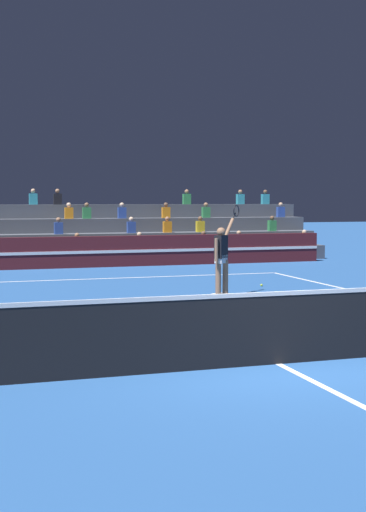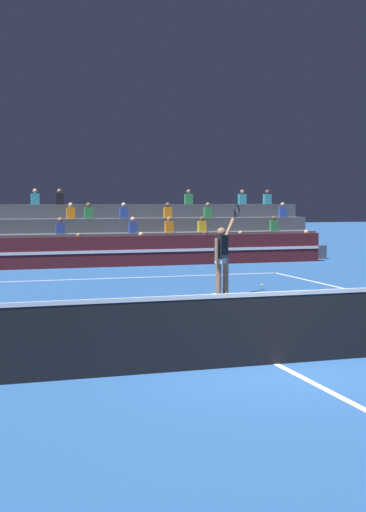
% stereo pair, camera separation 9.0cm
% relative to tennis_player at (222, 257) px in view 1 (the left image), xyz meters
% --- Properties ---
extents(ground_plane, '(120.00, 120.00, 0.00)m').
position_rel_tennis_player_xyz_m(ground_plane, '(-1.78, -6.96, -0.98)').
color(ground_plane, '#285699').
extents(court_lines, '(11.10, 23.90, 0.01)m').
position_rel_tennis_player_xyz_m(court_lines, '(-1.78, -6.96, -0.98)').
color(court_lines, white).
rests_on(court_lines, ground).
extents(tennis_net, '(12.00, 0.10, 1.10)m').
position_rel_tennis_player_xyz_m(tennis_net, '(-1.78, -6.96, -0.44)').
color(tennis_net, '#2D6B38').
rests_on(tennis_net, ground).
extents(sponsor_banner_wall, '(18.00, 0.26, 1.10)m').
position_rel_tennis_player_xyz_m(sponsor_banner_wall, '(-1.78, 8.67, -0.43)').
color(sponsor_banner_wall, '#51191E').
rests_on(sponsor_banner_wall, ground).
extents(bleacher_stand, '(19.75, 3.80, 2.83)m').
position_rel_tennis_player_xyz_m(bleacher_stand, '(-1.76, 11.84, -0.15)').
color(bleacher_stand, '#4C515B').
rests_on(bleacher_stand, ground).
extents(tennis_player, '(1.03, 0.90, 2.32)m').
position_rel_tennis_player_xyz_m(tennis_player, '(0.00, 0.00, 0.00)').
color(tennis_player, '#9E7051').
rests_on(tennis_player, ground).
extents(tennis_ball, '(0.07, 0.07, 0.07)m').
position_rel_tennis_player_xyz_m(tennis_ball, '(1.83, 1.71, -0.95)').
color(tennis_ball, '#C6DB33').
rests_on(tennis_ball, ground).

